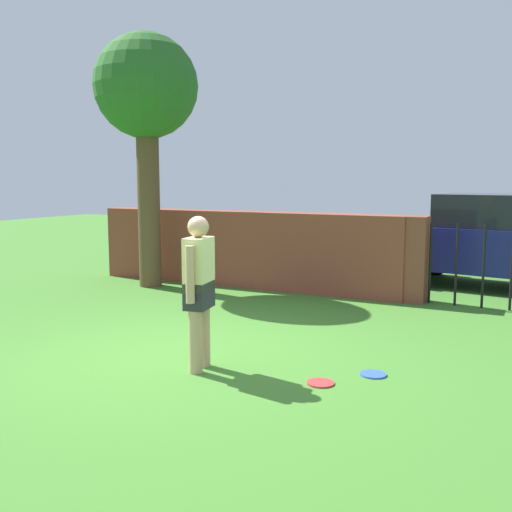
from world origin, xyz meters
TOP-DOWN VIEW (x-y plane):
  - ground_plane at (0.00, 0.00)m, footprint 40.00×40.00m
  - brick_wall at (-1.50, 4.18)m, footprint 6.04×0.50m
  - tree at (-3.07, 3.39)m, footprint 1.87×1.87m
  - person at (0.35, -0.32)m, footprint 0.28×0.53m
  - fence_gate at (2.90, 4.18)m, footprint 2.99×0.44m
  - car at (2.73, 6.09)m, footprint 4.40×2.40m
  - frisbee_red at (1.65, -0.16)m, footprint 0.27×0.27m
  - frisbee_blue at (2.04, 0.32)m, footprint 0.27×0.27m

SIDE VIEW (x-z plane):
  - ground_plane at x=0.00m, z-range 0.00..0.00m
  - frisbee_red at x=1.65m, z-range 0.00..0.02m
  - frisbee_blue at x=2.04m, z-range 0.00..0.02m
  - fence_gate at x=2.90m, z-range 0.00..1.40m
  - brick_wall at x=-1.50m, z-range 0.00..1.40m
  - car at x=2.73m, z-range 0.00..1.72m
  - person at x=0.35m, z-range 0.09..1.71m
  - tree at x=-3.07m, z-range 1.20..5.79m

